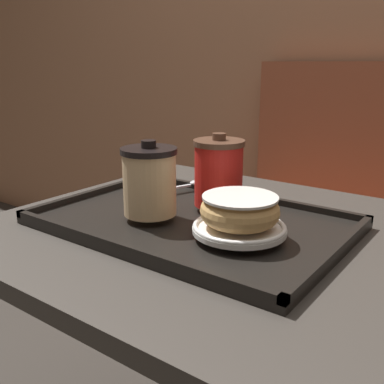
# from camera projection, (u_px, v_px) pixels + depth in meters

# --- Properties ---
(cafe_table) EXTENTS (0.76, 0.71, 0.71)m
(cafe_table) POSITION_uv_depth(u_px,v_px,m) (213.00, 313.00, 0.87)
(cafe_table) COLOR #38332D
(cafe_table) RESTS_ON ground_plane
(serving_tray) EXTENTS (0.54, 0.36, 0.02)m
(serving_tray) POSITION_uv_depth(u_px,v_px,m) (192.00, 222.00, 0.81)
(serving_tray) COLOR black
(serving_tray) RESTS_ON cafe_table
(coffee_cup_front) EXTENTS (0.10, 0.10, 0.13)m
(coffee_cup_front) POSITION_uv_depth(u_px,v_px,m) (150.00, 181.00, 0.79)
(coffee_cup_front) COLOR #E0B784
(coffee_cup_front) RESTS_ON serving_tray
(coffee_cup_rear) EXTENTS (0.10, 0.10, 0.14)m
(coffee_cup_rear) POSITION_uv_depth(u_px,v_px,m) (219.00, 172.00, 0.84)
(coffee_cup_rear) COLOR red
(coffee_cup_rear) RESTS_ON serving_tray
(plate_with_chocolate_donut) EXTENTS (0.15, 0.15, 0.01)m
(plate_with_chocolate_donut) POSITION_uv_depth(u_px,v_px,m) (239.00, 228.00, 0.72)
(plate_with_chocolate_donut) COLOR white
(plate_with_chocolate_donut) RESTS_ON serving_tray
(donut_chocolate_glazed) EXTENTS (0.13, 0.13, 0.05)m
(donut_chocolate_glazed) POSITION_uv_depth(u_px,v_px,m) (240.00, 210.00, 0.71)
(donut_chocolate_glazed) COLOR tan
(donut_chocolate_glazed) RESTS_ON plate_with_chocolate_donut
(spoon) EXTENTS (0.06, 0.14, 0.01)m
(spoon) POSITION_uv_depth(u_px,v_px,m) (189.00, 184.00, 0.98)
(spoon) COLOR silver
(spoon) RESTS_ON serving_tray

